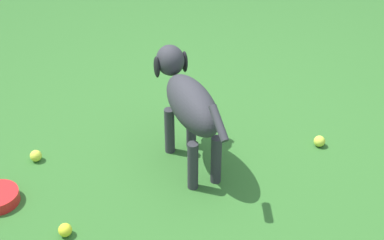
# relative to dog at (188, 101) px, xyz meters

# --- Properties ---
(ground) EXTENTS (14.00, 14.00, 0.00)m
(ground) POSITION_rel_dog_xyz_m (-0.20, -0.17, -0.39)
(ground) COLOR #2D6026
(dog) EXTENTS (0.36, 0.85, 0.59)m
(dog) POSITION_rel_dog_xyz_m (0.00, 0.00, 0.00)
(dog) COLOR #2D2D33
(dog) RESTS_ON ground
(tennis_ball_0) EXTENTS (0.07, 0.07, 0.07)m
(tennis_ball_0) POSITION_rel_dog_xyz_m (0.64, 0.52, -0.36)
(tennis_ball_0) COLOR yellow
(tennis_ball_0) RESTS_ON ground
(tennis_ball_1) EXTENTS (0.07, 0.07, 0.07)m
(tennis_ball_1) POSITION_rel_dog_xyz_m (0.85, -0.08, -0.36)
(tennis_ball_1) COLOR #CBD83D
(tennis_ball_1) RESTS_ON ground
(tennis_ball_2) EXTENTS (0.07, 0.07, 0.07)m
(tennis_ball_2) POSITION_rel_dog_xyz_m (-0.77, -0.06, -0.36)
(tennis_ball_2) COLOR #C9D740
(tennis_ball_2) RESTS_ON ground
(tennis_ball_3) EXTENTS (0.07, 0.07, 0.07)m
(tennis_ball_3) POSITION_rel_dog_xyz_m (-0.17, -0.47, -0.36)
(tennis_ball_3) COLOR #C4D531
(tennis_ball_3) RESTS_ON ground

